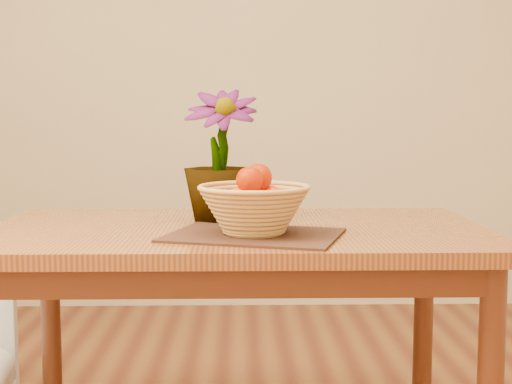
{
  "coord_description": "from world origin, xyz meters",
  "views": [
    {
      "loc": [
        0.01,
        -1.69,
        1.06
      ],
      "look_at": [
        0.05,
        0.2,
        0.86
      ],
      "focal_mm": 50.0,
      "sensor_mm": 36.0,
      "label": 1
    }
  ],
  "objects": [
    {
      "name": "potted_plant",
      "position": [
        -0.05,
        0.41,
        0.95
      ],
      "size": [
        0.23,
        0.23,
        0.39
      ],
      "primitive_type": "imported",
      "rotation": [
        0.0,
        0.0,
        -0.06
      ],
      "color": "#1B3F12",
      "rests_on": "table"
    },
    {
      "name": "placemat",
      "position": [
        0.04,
        0.14,
        0.75
      ],
      "size": [
        0.51,
        0.44,
        0.01
      ],
      "primitive_type": "cube",
      "rotation": [
        0.0,
        0.0,
        -0.3
      ],
      "color": "#3A1E15",
      "rests_on": "table"
    },
    {
      "name": "wall_back",
      "position": [
        0.0,
        2.25,
        1.35
      ],
      "size": [
        4.0,
        0.02,
        2.7
      ],
      "primitive_type": "cube",
      "color": "beige",
      "rests_on": "floor"
    },
    {
      "name": "wicker_basket",
      "position": [
        0.04,
        0.14,
        0.82
      ],
      "size": [
        0.29,
        0.29,
        0.12
      ],
      "color": "tan",
      "rests_on": "placemat"
    },
    {
      "name": "table",
      "position": [
        0.0,
        0.3,
        0.66
      ],
      "size": [
        1.4,
        0.8,
        0.75
      ],
      "color": "brown",
      "rests_on": "floor"
    },
    {
      "name": "orange_pile",
      "position": [
        0.04,
        0.14,
        0.87
      ],
      "size": [
        0.16,
        0.16,
        0.13
      ],
      "rotation": [
        0.0,
        0.0,
        0.12
      ],
      "color": "#F45803",
      "rests_on": "wicker_basket"
    }
  ]
}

